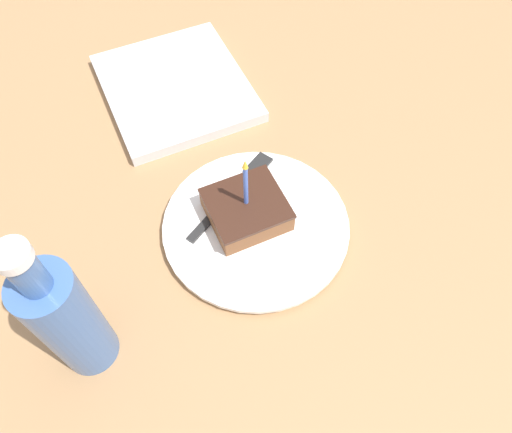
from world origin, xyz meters
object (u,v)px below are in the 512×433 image
Objects in this scene: cake_slice at (246,209)px; marble_board at (176,88)px; plate at (256,226)px; fork at (236,190)px; bottle at (67,319)px.

cake_slice is 0.48× the size of marble_board.
plate is at bearing 24.51° from cake_slice.
plate is 1.01× the size of marble_board.
cake_slice is (-0.02, -0.01, 0.03)m from plate.
fork is at bearing -177.00° from plate.
plate is at bearing 1.64° from marble_board.
cake_slice reaches higher than marble_board.
marble_board is at bearing -178.36° from plate.
plate is at bearing 3.00° from fork.
bottle is (0.14, -0.25, 0.08)m from fork.
bottle is at bearing -32.68° from marble_board.
fork is at bearing 118.37° from bottle.
plate is 1.56× the size of fork.
bottle is (0.07, -0.26, 0.09)m from plate.
bottle reaches higher than plate.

